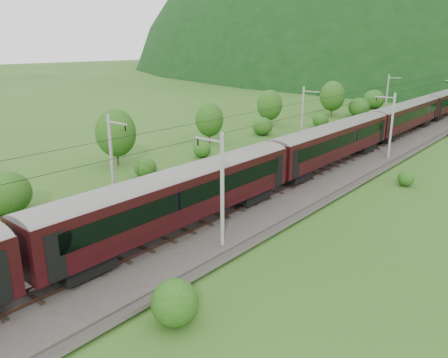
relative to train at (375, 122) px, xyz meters
The scene contains 13 objects.
ground 36.69m from the train, 93.77° to the right, with size 600.00×600.00×0.00m, color #294F18.
railbed 26.77m from the train, 95.19° to the right, with size 14.00×220.00×0.30m, color #38332D.
track_left 27.06m from the train, 100.30° to the right, with size 2.40×220.00×0.27m.
track_right 26.63m from the train, 90.00° to the right, with size 2.40×220.00×0.27m.
catenary_left 9.62m from the train, 152.65° to the right, with size 2.54×192.28×8.00m.
catenary_right 5.81m from the train, 49.83° to the right, with size 2.54×192.28×8.00m.
overhead_wires 26.72m from the train, 95.19° to the right, with size 4.83×198.00×0.03m.
mountain_ridge 290.65m from the train, 114.91° to the left, with size 336.00×280.00×132.00m, color black.
train is the anchor object (origin of this frame).
hazard_post_near 21.45m from the train, 97.62° to the left, with size 0.16×0.16×1.54m, color red.
hazard_post_far 3.39m from the train, behind, with size 0.14×0.14×1.32m, color red.
signal 11.00m from the train, 125.14° to the right, with size 0.20×0.20×1.85m.
vegetation_left 18.67m from the train, 156.87° to the right, with size 12.62×145.76×6.98m.
Camera 1 is at (24.35, -21.48, 13.88)m, focal length 35.00 mm.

